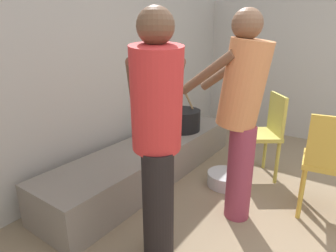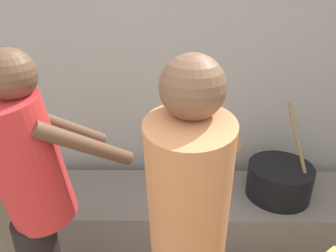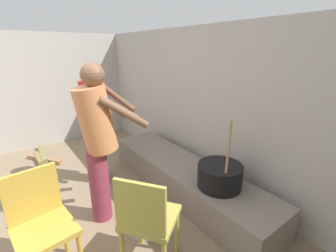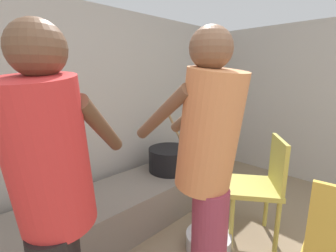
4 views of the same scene
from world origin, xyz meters
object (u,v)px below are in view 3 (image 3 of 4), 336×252
object	(u,v)px
chair_yellow	(41,222)
metal_mixing_bowl	(145,223)
cooking_pot_main	(220,175)
cook_in_red_shirt	(98,118)
cook_in_orange_shirt	(98,136)
chair_olive	(147,219)

from	to	relation	value
chair_yellow	metal_mixing_bowl	world-z (taller)	chair_yellow
cooking_pot_main	cook_in_red_shirt	world-z (taller)	cook_in_red_shirt
cooking_pot_main	cook_in_orange_shirt	size ratio (longest dim) A/B	0.43
chair_olive	chair_yellow	size ratio (longest dim) A/B	1.00
cooking_pot_main	chair_yellow	bearing A→B (deg)	-101.67
chair_olive	chair_yellow	distance (m)	0.78
cook_in_orange_shirt	metal_mixing_bowl	distance (m)	0.98
cook_in_red_shirt	chair_yellow	xyz separation A→B (m)	(1.08, -0.87, -0.40)
chair_olive	metal_mixing_bowl	xyz separation A→B (m)	(-0.41, 0.21, -0.43)
cook_in_orange_shirt	chair_yellow	distance (m)	0.84
cooking_pot_main	cook_in_orange_shirt	xyz separation A→B (m)	(-0.71, -0.97, 0.43)
cook_in_orange_shirt	chair_yellow	bearing A→B (deg)	-58.24
chair_olive	cook_in_orange_shirt	bearing A→B (deg)	-177.33
cook_in_red_shirt	metal_mixing_bowl	distance (m)	1.39
cook_in_red_shirt	chair_olive	bearing A→B (deg)	-8.07
cook_in_red_shirt	chair_olive	world-z (taller)	cook_in_red_shirt
cook_in_orange_shirt	cook_in_red_shirt	xyz separation A→B (m)	(-0.70, 0.25, -0.02)
chair_olive	cook_in_red_shirt	bearing A→B (deg)	171.93
cook_in_orange_shirt	chair_olive	size ratio (longest dim) A/B	1.82
cook_in_orange_shirt	metal_mixing_bowl	bearing A→B (deg)	31.07
chair_yellow	metal_mixing_bowl	size ratio (longest dim) A/B	2.43
chair_yellow	metal_mixing_bowl	distance (m)	0.96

